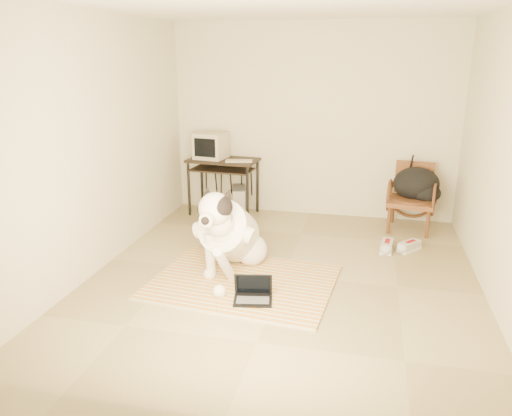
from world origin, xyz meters
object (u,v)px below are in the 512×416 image
(backpack, at_px, (418,185))
(laptop, at_px, (253,294))
(dog, at_px, (229,234))
(computer_desk, at_px, (223,167))
(crt_monitor, at_px, (211,146))
(pc_tower, at_px, (239,201))
(rattan_chair, at_px, (412,197))

(backpack, bearing_deg, laptop, -123.44)
(dog, height_order, computer_desk, dog)
(crt_monitor, xyz_separation_m, pc_tower, (0.41, 0.01, -0.80))
(dog, bearing_deg, computer_desk, 108.25)
(laptop, xyz_separation_m, backpack, (1.65, 2.50, 0.52))
(rattan_chair, height_order, backpack, rattan_chair)
(pc_tower, xyz_separation_m, backpack, (2.47, -0.12, 0.41))
(pc_tower, bearing_deg, dog, -78.24)
(pc_tower, bearing_deg, computer_desk, -168.01)
(dog, relative_size, rattan_chair, 1.67)
(dog, height_order, pc_tower, dog)
(pc_tower, bearing_deg, crt_monitor, -179.16)
(laptop, relative_size, backpack, 0.66)
(dog, distance_m, computer_desk, 2.04)
(dog, relative_size, crt_monitor, 3.14)
(dog, relative_size, laptop, 3.67)
(laptop, xyz_separation_m, rattan_chair, (1.58, 2.49, 0.36))
(dog, bearing_deg, backpack, 41.84)
(laptop, xyz_separation_m, crt_monitor, (-1.23, 2.61, 0.92))
(dog, xyz_separation_m, laptop, (0.41, -0.65, -0.33))
(dog, height_order, backpack, dog)
(rattan_chair, bearing_deg, dog, -137.33)
(dog, relative_size, pc_tower, 3.17)
(dog, xyz_separation_m, backpack, (2.06, 1.85, 0.19))
(crt_monitor, bearing_deg, laptop, -64.80)
(laptop, distance_m, pc_tower, 2.75)
(dog, xyz_separation_m, computer_desk, (-0.63, 1.92, 0.28))
(crt_monitor, relative_size, pc_tower, 1.01)
(laptop, bearing_deg, crt_monitor, 115.20)
(dog, relative_size, backpack, 2.42)
(pc_tower, bearing_deg, laptop, -72.56)
(crt_monitor, bearing_deg, backpack, -2.30)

